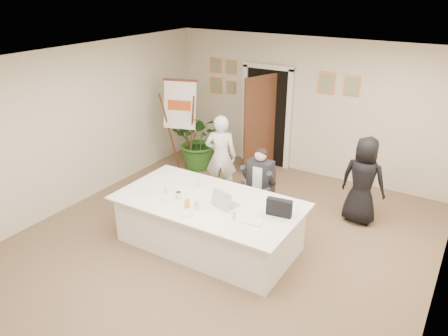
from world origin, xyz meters
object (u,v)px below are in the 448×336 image
conference_table (209,223)px  laptop_bag (279,208)px  flip_chart (183,130)px  paper_stack (253,221)px  standing_woman (363,181)px  oj_glass (187,204)px  laptop (226,196)px  standing_man (221,156)px  potted_palm (200,141)px  seated_man (259,185)px  steel_jug (179,195)px

conference_table → laptop_bag: size_ratio=7.83×
flip_chart → paper_stack: (2.92, -2.36, -0.11)m
conference_table → standing_woman: 2.65m
standing_woman → oj_glass: (-1.90, -2.30, 0.09)m
laptop → conference_table: bearing=-160.7°
laptop → paper_stack: bearing=-9.9°
standing_man → oj_glass: standing_man is taller
conference_table → potted_palm: bearing=126.9°
laptop_bag → conference_table: bearing=179.3°
seated_man → flip_chart: size_ratio=0.68×
standing_woman → oj_glass: standing_woman is taller
conference_table → potted_palm: potted_palm is taller
conference_table → seated_man: bearing=75.3°
seated_man → flip_chart: 2.59m
potted_palm → paper_stack: 3.81m
flip_chart → steel_jug: (1.65, -2.33, -0.07)m
laptop_bag → standing_man: bearing=134.4°
steel_jug → paper_stack: bearing=-1.2°
seated_man → flip_chart: flip_chart is taller
steel_jug → laptop: bearing=17.3°
conference_table → standing_woman: (1.76, 1.95, 0.36)m
seated_man → laptop_bag: (0.80, -0.95, 0.24)m
seated_man → steel_jug: bearing=-104.0°
potted_palm → laptop: size_ratio=3.28×
steel_jug → potted_palm: bearing=118.5°
steel_jug → laptop_bag: bearing=12.3°
standing_woman → laptop: (-1.48, -1.92, 0.16)m
conference_table → laptop_bag: 1.20m
flip_chart → steel_jug: flip_chart is taller
standing_woman → laptop: bearing=55.9°
conference_table → paper_stack: paper_stack is taller
seated_man → laptop: bearing=-75.3°
potted_palm → flip_chart: bearing=-124.0°
conference_table → laptop_bag: bearing=7.3°
standing_woman → flip_chart: bearing=0.5°
flip_chart → paper_stack: bearing=-38.9°
seated_man → standing_man: bearing=170.5°
conference_table → laptop: 0.60m
paper_stack → oj_glass: oj_glass is taller
standing_woman → paper_stack: size_ratio=5.57×
standing_man → flip_chart: bearing=-48.2°
seated_man → standing_man: (-1.04, 0.47, 0.13)m
standing_man → laptop_bag: bearing=118.5°
oj_glass → conference_table: bearing=68.0°
flip_chart → potted_palm: bearing=56.0°
laptop → paper_stack: laptop is taller
laptop_bag → steel_jug: 1.53m
conference_table → flip_chart: bearing=133.9°
standing_woman → paper_stack: (-0.91, -2.16, 0.04)m
seated_man → conference_table: bearing=-90.0°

